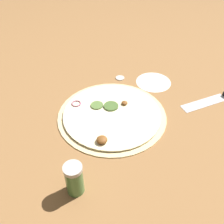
% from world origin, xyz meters
% --- Properties ---
extents(ground_plane, '(3.00, 3.00, 0.00)m').
position_xyz_m(ground_plane, '(0.00, 0.00, 0.00)').
color(ground_plane, olive).
extents(pizza, '(0.38, 0.38, 0.03)m').
position_xyz_m(pizza, '(0.00, -0.00, 0.01)').
color(pizza, beige).
rests_on(pizza, ground_plane).
extents(knife, '(0.15, 0.26, 0.02)m').
position_xyz_m(knife, '(-0.12, 0.41, 0.01)').
color(knife, silver).
rests_on(knife, ground_plane).
extents(spice_jar, '(0.05, 0.05, 0.10)m').
position_xyz_m(spice_jar, '(0.30, -0.08, 0.05)').
color(spice_jar, '#4C7F42').
rests_on(spice_jar, ground_plane).
extents(loose_cap, '(0.04, 0.04, 0.01)m').
position_xyz_m(loose_cap, '(-0.23, 0.02, 0.00)').
color(loose_cap, beige).
rests_on(loose_cap, ground_plane).
extents(flour_patch, '(0.14, 0.14, 0.00)m').
position_xyz_m(flour_patch, '(-0.21, 0.16, 0.00)').
color(flour_patch, white).
rests_on(flour_patch, ground_plane).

